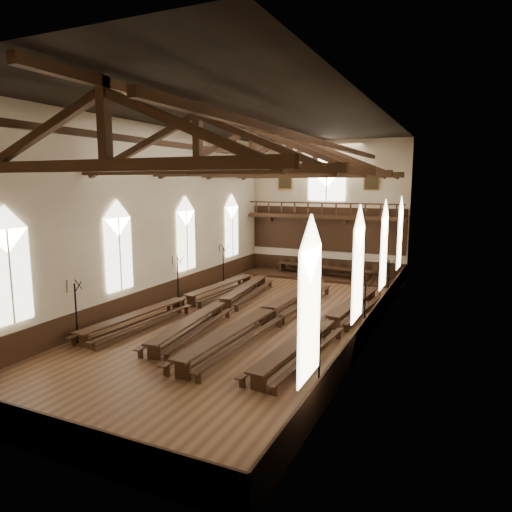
{
  "coord_description": "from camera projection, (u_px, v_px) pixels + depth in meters",
  "views": [
    {
      "loc": [
        9.55,
        -20.39,
        6.9
      ],
      "look_at": [
        -0.52,
        1.5,
        3.03
      ],
      "focal_mm": 32.0,
      "sensor_mm": 36.0,
      "label": 1
    }
  ],
  "objects": [
    {
      "name": "dais",
      "position": [
        323.0,
        277.0,
        33.41
      ],
      "size": [
        11.4,
        2.83,
        0.19
      ],
      "primitive_type": "cube",
      "color": "#341D0F",
      "rests_on": "ground"
    },
    {
      "name": "minstrels_gallery",
      "position": [
        325.0,
        223.0,
        34.06
      ],
      "size": [
        11.8,
        1.24,
        3.7
      ],
      "color": "#391C12",
      "rests_on": "room_walls"
    },
    {
      "name": "high_chairs",
      "position": [
        326.0,
        267.0,
        33.95
      ],
      "size": [
        7.65,
        0.46,
        0.97
      ],
      "color": "#391C12",
      "rests_on": "dais"
    },
    {
      "name": "candelabrum_right_far",
      "position": [
        388.0,
        285.0,
        27.68
      ],
      "size": [
        0.73,
        0.7,
        2.42
      ],
      "color": "black",
      "rests_on": "ground"
    },
    {
      "name": "candelabrum_left_mid",
      "position": [
        178.0,
        287.0,
        26.79
      ],
      "size": [
        0.77,
        0.83,
        2.72
      ],
      "color": "black",
      "rests_on": "ground"
    },
    {
      "name": "wainscot_band",
      "position": [
        253.0,
        308.0,
        23.23
      ],
      "size": [
        12.0,
        26.0,
        1.2
      ],
      "color": "#341D0F",
      "rests_on": "ground"
    },
    {
      "name": "roof_trusses",
      "position": [
        253.0,
        155.0,
        22.02
      ],
      "size": [
        11.7,
        25.7,
        2.8
      ],
      "color": "#391C12",
      "rests_on": "room_walls"
    },
    {
      "name": "candelabrum_left_near",
      "position": [
        77.0,
        323.0,
        19.86
      ],
      "size": [
        0.82,
        0.83,
        2.78
      ],
      "color": "black",
      "rests_on": "ground"
    },
    {
      "name": "ground",
      "position": [
        253.0,
        319.0,
        23.33
      ],
      "size": [
        26.0,
        26.0,
        0.0
      ],
      "primitive_type": "plane",
      "color": "brown",
      "rests_on": "ground"
    },
    {
      "name": "refectory_row_d",
      "position": [
        330.0,
        322.0,
        21.04
      ],
      "size": [
        2.04,
        14.37,
        0.74
      ],
      "color": "#391C12",
      "rests_on": "ground"
    },
    {
      "name": "room_walls",
      "position": [
        253.0,
        192.0,
        22.3
      ],
      "size": [
        26.0,
        26.0,
        26.0
      ],
      "color": "beige",
      "rests_on": "ground"
    },
    {
      "name": "candelabrum_right_near",
      "position": [
        319.0,
        375.0,
        14.83
      ],
      "size": [
        0.65,
        0.73,
        2.38
      ],
      "color": "black",
      "rests_on": "ground"
    },
    {
      "name": "high_table",
      "position": [
        323.0,
        268.0,
        33.3
      ],
      "size": [
        7.36,
        1.82,
        0.69
      ],
      "color": "#391C12",
      "rests_on": "dais"
    },
    {
      "name": "candelabrum_left_far",
      "position": [
        223.0,
        271.0,
        31.74
      ],
      "size": [
        0.72,
        0.83,
        2.7
      ],
      "color": "black",
      "rests_on": "ground"
    },
    {
      "name": "candelabrum_right_mid",
      "position": [
        365.0,
        315.0,
        21.33
      ],
      "size": [
        0.7,
        0.8,
        2.6
      ],
      "color": "black",
      "rests_on": "ground"
    },
    {
      "name": "refectory_row_b",
      "position": [
        221.0,
        304.0,
        24.25
      ],
      "size": [
        2.16,
        14.29,
        0.73
      ],
      "color": "#391C12",
      "rests_on": "ground"
    },
    {
      "name": "refectory_row_c",
      "position": [
        268.0,
        313.0,
        22.39
      ],
      "size": [
        1.9,
        15.08,
        0.82
      ],
      "color": "#391C12",
      "rests_on": "ground"
    },
    {
      "name": "refectory_row_a",
      "position": [
        185.0,
        300.0,
        25.03
      ],
      "size": [
        2.01,
        14.31,
        0.73
      ],
      "color": "#391C12",
      "rests_on": "ground"
    },
    {
      "name": "portraits",
      "position": [
        327.0,
        180.0,
        33.76
      ],
      "size": [
        7.75,
        0.09,
        1.45
      ],
      "color": "brown",
      "rests_on": "room_walls"
    },
    {
      "name": "side_windows",
      "position": [
        253.0,
        247.0,
        22.73
      ],
      "size": [
        11.85,
        19.8,
        4.5
      ],
      "color": "white",
      "rests_on": "room_walls"
    },
    {
      "name": "end_window",
      "position": [
        327.0,
        178.0,
        33.75
      ],
      "size": [
        2.8,
        0.12,
        3.8
      ],
      "color": "white",
      "rests_on": "room_walls"
    }
  ]
}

